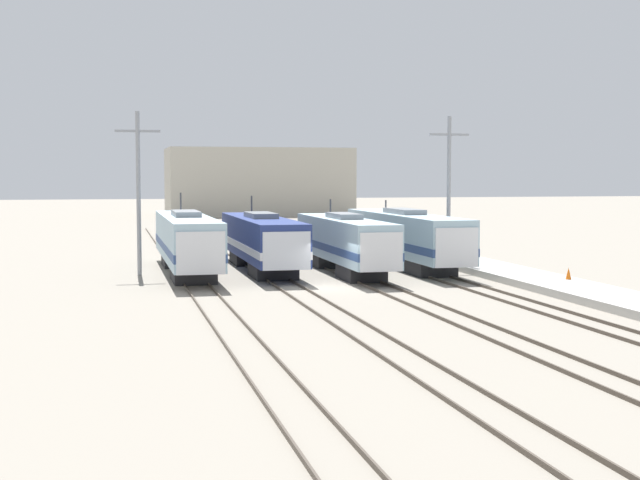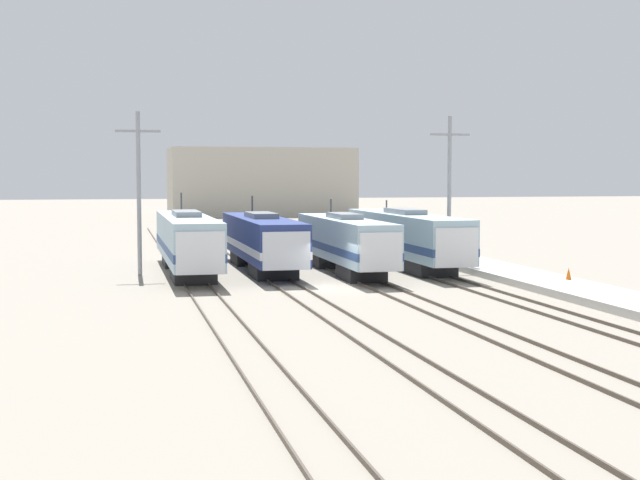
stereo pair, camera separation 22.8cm
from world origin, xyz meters
The scene contains 14 objects.
ground_plane centered at (0.00, 0.00, 0.00)m, with size 400.00×400.00×0.00m, color gray.
rail_pair_far_left centered at (-7.66, 0.00, 0.07)m, with size 1.51×120.00×0.15m.
rail_pair_center_left centered at (-2.55, 0.00, 0.07)m, with size 1.51×120.00×0.15m.
rail_pair_center_right centered at (2.55, 0.00, 0.07)m, with size 1.51×120.00×0.15m.
rail_pair_far_right centered at (7.66, 0.00, 0.07)m, with size 1.51×120.00×0.15m.
locomotive_far_left centered at (-7.66, 9.11, 2.13)m, with size 3.01×19.60×5.25m.
locomotive_center_left centered at (-2.55, 9.78, 2.04)m, with size 3.12×18.24×5.00m.
locomotive_center_right centered at (2.55, 6.92, 2.05)m, with size 2.80×16.89×4.81m.
locomotive_far_right centered at (7.66, 9.62, 2.13)m, with size 3.00×19.72×4.62m.
catenary_tower_left centered at (-10.72, 9.14, 5.62)m, with size 2.88×0.28×10.57m.
catenary_tower_right centered at (10.58, 9.14, 5.62)m, with size 2.88×0.28×10.57m.
platform centered at (12.25, 0.00, 0.22)m, with size 4.00×120.00×0.43m.
traffic_cone centered at (13.36, -2.74, 0.78)m, with size 0.33×0.33×0.69m.
depot_building centered at (11.27, 96.11, 5.45)m, with size 29.51×15.59×10.90m.
Camera 2 is at (-12.29, -49.51, 6.46)m, focal length 50.00 mm.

